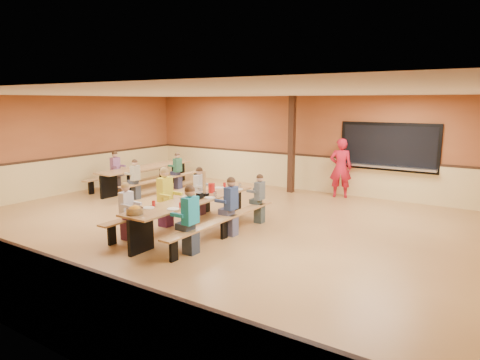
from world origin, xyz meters
The scene contains 23 objects.
ground centered at (0.00, 0.00, 0.00)m, with size 12.00×12.00×0.00m, color olive.
room_envelope centered at (0.00, 0.00, 0.69)m, with size 12.04×10.04×3.02m.
kitchen_pass_through centered at (2.60, 4.96, 1.49)m, with size 2.78×0.28×1.38m.
structural_post centered at (-0.20, 4.40, 1.50)m, with size 0.18×0.18×3.00m, color black.
cafeteria_table_main centered at (-0.06, -0.57, 0.53)m, with size 1.91×3.70×0.74m.
cafeteria_table_second centered at (-4.37, 2.25, 0.53)m, with size 1.91×3.70×0.74m.
seated_child_white_left centered at (-0.89, -1.72, 0.59)m, with size 0.36×0.29×1.18m, color silver, non-canonical shape.
seated_adult_yellow centered at (-0.89, -0.57, 0.67)m, with size 0.44×0.36×1.35m, color yellow, non-canonical shape.
seated_child_grey_left centered at (-0.89, 0.68, 0.60)m, with size 0.36×0.30×1.19m, color silver, non-canonical shape.
seated_child_teal_right centered at (0.76, -1.64, 0.65)m, with size 0.41×0.33×1.29m, color teal, non-canonical shape.
seated_child_navy_right centered at (0.76, -0.31, 0.62)m, with size 0.39×0.32×1.25m, color navy, non-canonical shape.
seated_child_char_right centered at (0.76, 0.87, 0.57)m, with size 0.34×0.28×1.14m, color #4C5457, non-canonical shape.
seated_child_purple_sec centered at (-5.20, 1.68, 0.61)m, with size 0.38×0.31×1.22m, color #865079, non-canonical shape.
seated_child_green_sec centered at (-3.55, 2.84, 0.59)m, with size 0.35×0.29×1.17m, color #286147, non-canonical shape.
seated_child_tan_sec centered at (-3.55, 1.00, 0.58)m, with size 0.34×0.28×1.16m, color #A6A284, non-canonical shape.
standing_woman centered at (1.36, 4.55, 0.89)m, with size 0.65×0.42×1.77m, color red.
punch_pitcher centered at (-0.14, 0.19, 0.85)m, with size 0.16×0.16×0.22m, color red.
chip_bowl centered at (-0.17, -2.15, 0.81)m, with size 0.32×0.32×0.15m, color orange, non-canonical shape.
napkin_dispenser centered at (0.03, -0.46, 0.80)m, with size 0.10×0.14×0.13m, color black.
condiment_mustard centered at (-0.09, -0.51, 0.82)m, with size 0.06×0.06×0.17m, color yellow.
condiment_ketchup centered at (-0.09, -0.68, 0.82)m, with size 0.06×0.06×0.17m, color #B2140F.
table_paddle centered at (-0.07, -0.17, 0.88)m, with size 0.16×0.16×0.56m.
place_settings centered at (-0.06, -0.57, 0.80)m, with size 0.65×3.30×0.11m, color beige, non-canonical shape.
Camera 1 is at (5.78, -7.55, 2.83)m, focal length 32.00 mm.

